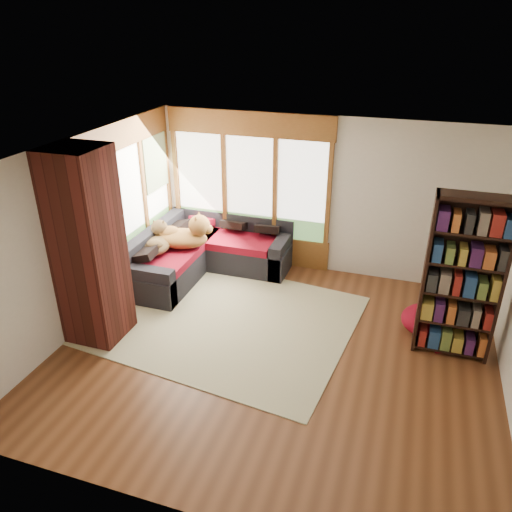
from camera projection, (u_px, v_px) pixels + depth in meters
The scene contains 16 objects.
floor at pixel (276, 351), 6.53m from camera, with size 5.50×5.50×0.00m, color #552E17.
ceiling at pixel (280, 156), 5.39m from camera, with size 5.50×5.50×0.00m, color white.
wall_back at pixel (320, 197), 8.09m from camera, with size 5.50×0.04×2.60m, color silver.
wall_front at pixel (188, 403), 3.82m from camera, with size 5.50×0.04×2.60m, color silver.
wall_left at pixel (82, 234), 6.73m from camera, with size 0.04×5.00×2.60m, color silver.
windows_back at pixel (249, 187), 8.38m from camera, with size 2.82×0.10×1.90m.
windows_left at pixel (130, 202), 7.72m from camera, with size 0.10×2.62×1.90m.
roller_blind at pixel (155, 163), 8.24m from camera, with size 0.03×0.72×0.90m, color #889F70.
brick_chimney at pixel (88, 248), 6.33m from camera, with size 0.70×0.70×2.60m, color #471914.
sectional_sofa at pixel (193, 256), 8.39m from camera, with size 2.20×2.20×0.80m.
area_rug at pixel (217, 317), 7.25m from camera, with size 3.80×2.91×0.01m, color #E9E6C8.
bookshelf at pixel (462, 279), 6.07m from camera, with size 0.92×0.31×2.14m.
pouf at pixel (426, 319), 6.85m from camera, with size 0.67×0.67×0.36m, color maroon.
dog_tan at pixel (186, 234), 8.03m from camera, with size 0.96×0.69×0.49m.
dog_brindle at pixel (158, 240), 7.95m from camera, with size 0.59×0.77×0.38m.
throw_pillows at pixel (197, 228), 8.31m from camera, with size 1.98×1.68×0.45m.
Camera 1 is at (1.41, -5.13, 4.00)m, focal length 35.00 mm.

